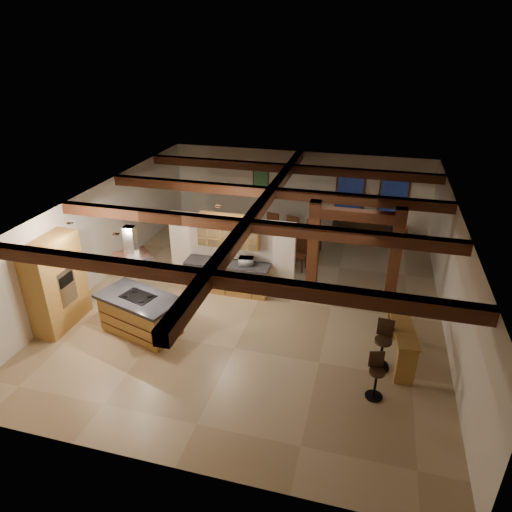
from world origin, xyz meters
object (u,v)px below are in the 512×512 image
(dining_table, at_px, (286,247))
(bar_counter, at_px, (401,336))
(sofa, at_px, (362,226))
(kitchen_island, at_px, (140,314))

(dining_table, xyz_separation_m, bar_counter, (3.65, -4.77, 0.31))
(dining_table, relative_size, sofa, 0.90)
(dining_table, distance_m, bar_counter, 6.01)
(dining_table, relative_size, bar_counter, 1.04)
(kitchen_island, distance_m, bar_counter, 6.37)
(kitchen_island, xyz_separation_m, sofa, (5.10, 7.89, -0.20))
(kitchen_island, height_order, bar_counter, kitchen_island)
(sofa, relative_size, bar_counter, 1.15)
(sofa, bearing_deg, dining_table, 46.26)
(kitchen_island, distance_m, sofa, 9.40)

